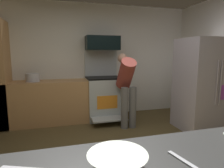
# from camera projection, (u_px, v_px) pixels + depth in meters

# --- Properties ---
(ground_plane) EXTENTS (5.20, 4.80, 0.02)m
(ground_plane) POSITION_uv_depth(u_px,v_px,m) (114.00, 167.00, 2.54)
(ground_plane) COLOR brown
(wall_back) EXTENTS (5.20, 0.12, 2.60)m
(wall_back) POSITION_uv_depth(u_px,v_px,m) (86.00, 61.00, 4.57)
(wall_back) COLOR silver
(wall_back) RESTS_ON ground
(lower_cabinet_run) EXTENTS (2.40, 0.60, 0.90)m
(lower_cabinet_run) POSITION_uv_depth(u_px,v_px,m) (47.00, 102.00, 4.11)
(lower_cabinet_run) COLOR tan
(lower_cabinet_run) RESTS_ON ground
(oven_range) EXTENTS (0.76, 0.97, 1.55)m
(oven_range) POSITION_uv_depth(u_px,v_px,m) (104.00, 96.00, 4.42)
(oven_range) COLOR #B8C2C1
(oven_range) RESTS_ON ground
(microwave) EXTENTS (0.74, 0.38, 0.31)m
(microwave) POSITION_uv_depth(u_px,v_px,m) (102.00, 43.00, 4.33)
(microwave) COLOR black
(microwave) RESTS_ON oven_range
(refrigerator) EXTENTS (0.88, 0.78, 1.75)m
(refrigerator) POSITION_uv_depth(u_px,v_px,m) (203.00, 85.00, 3.75)
(refrigerator) COLOR #B7B0BD
(refrigerator) RESTS_ON ground
(person_cook) EXTENTS (0.31, 0.63, 1.47)m
(person_cook) POSITION_uv_depth(u_px,v_px,m) (127.00, 84.00, 3.89)
(person_cook) COLOR slate
(person_cook) RESTS_ON ground
(mixing_bowl_large) EXTENTS (0.30, 0.30, 0.08)m
(mixing_bowl_large) POSITION_uv_depth(u_px,v_px,m) (117.00, 162.00, 0.94)
(mixing_bowl_large) COLOR white
(mixing_bowl_large) RESTS_ON counter_island
(knife_chef) EXTENTS (0.07, 0.25, 0.01)m
(knife_chef) POSITION_uv_depth(u_px,v_px,m) (186.00, 162.00, 1.00)
(knife_chef) COLOR #B7BABF
(knife_chef) RESTS_ON counter_island
(stock_pot) EXTENTS (0.28, 0.28, 0.17)m
(stock_pot) POSITION_uv_depth(u_px,v_px,m) (33.00, 78.00, 3.96)
(stock_pot) COLOR #BABAC0
(stock_pot) RESTS_ON lower_cabinet_run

